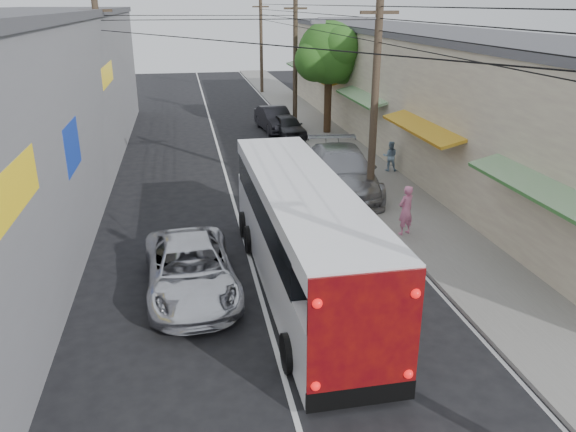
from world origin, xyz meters
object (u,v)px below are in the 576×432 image
object	(u,v)px
parked_suv	(342,171)
pedestrian_far	(390,156)
jeepney	(190,269)
pedestrian_near	(406,210)
parked_car_far	(275,119)
coach_bus	(301,233)
parked_car_mid	(288,126)

from	to	relation	value
parked_suv	pedestrian_far	world-z (taller)	parked_suv
jeepney	pedestrian_far	size ratio (longest dim) A/B	3.67
jeepney	pedestrian_near	size ratio (longest dim) A/B	2.98
parked_car_far	pedestrian_near	xyz separation A→B (m)	(1.60, -17.59, 0.24)
coach_bus	parked_car_mid	size ratio (longest dim) A/B	2.82
coach_bus	parked_suv	xyz separation A→B (m)	(3.40, 7.83, -0.67)
parked_car_mid	coach_bus	bearing A→B (deg)	-105.57
coach_bus	parked_suv	bearing A→B (deg)	65.70
pedestrian_near	parked_car_far	bearing A→B (deg)	-109.34
parked_suv	parked_car_mid	distance (m)	10.82
parked_car_mid	parked_suv	bearing A→B (deg)	-94.54
coach_bus	jeepney	xyz separation A→B (m)	(-3.04, 0.14, -0.89)
coach_bus	pedestrian_near	xyz separation A→B (m)	(4.20, 2.79, -0.62)
pedestrian_near	pedestrian_far	size ratio (longest dim) A/B	1.23
pedestrian_near	pedestrian_far	distance (m)	7.76
parked_suv	pedestrian_near	size ratio (longest dim) A/B	3.73
parked_car_mid	pedestrian_near	size ratio (longest dim) A/B	2.22
coach_bus	jeepney	distance (m)	3.17
parked_suv	coach_bus	bearing A→B (deg)	-107.36
parked_suv	pedestrian_near	distance (m)	5.10
jeepney	parked_car_mid	size ratio (longest dim) A/B	1.35
parked_suv	parked_car_far	xyz separation A→B (m)	(-0.80, 12.55, -0.19)
parked_car_far	parked_car_mid	bearing A→B (deg)	-80.51
coach_bus	jeepney	bearing A→B (deg)	176.59
parked_suv	parked_car_far	world-z (taller)	parked_suv
parked_car_mid	parked_car_far	distance (m)	1.81
coach_bus	pedestrian_far	size ratio (longest dim) A/B	7.70
jeepney	parked_car_far	size ratio (longest dim) A/B	1.14
coach_bus	pedestrian_near	distance (m)	5.08
parked_car_mid	parked_car_far	xyz separation A→B (m)	(-0.50, 1.74, 0.09)
jeepney	pedestrian_near	bearing A→B (deg)	16.66
jeepney	pedestrian_near	xyz separation A→B (m)	(7.24, 2.66, 0.27)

